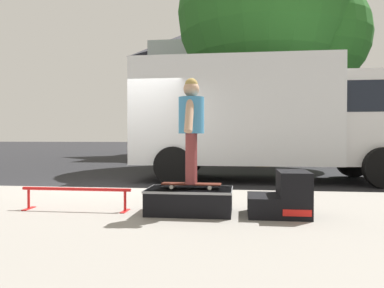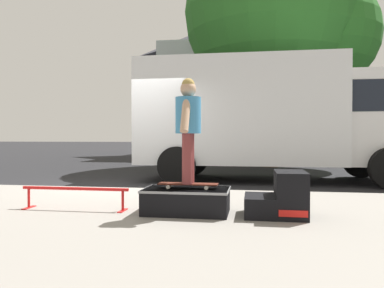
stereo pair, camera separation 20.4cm
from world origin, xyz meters
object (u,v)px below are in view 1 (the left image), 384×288
object	(u,v)px
skateboard	(191,184)
skater_kid	(191,122)
grind_rail	(76,193)
box_truck	(272,114)
skate_box	(190,200)
kicker_ramp	(284,197)
street_tree_main	(274,20)

from	to	relation	value
skateboard	skater_kid	bearing A→B (deg)	0.00
grind_rail	skateboard	size ratio (longest dim) A/B	1.98
skater_kid	box_truck	size ratio (longest dim) A/B	0.20
skateboard	box_truck	bearing A→B (deg)	73.84
skate_box	box_truck	xyz separation A→B (m)	(1.47, 4.98, 1.40)
kicker_ramp	box_truck	xyz separation A→B (m)	(0.25, 4.98, 1.34)
kicker_ramp	box_truck	bearing A→B (deg)	87.08
skater_kid	box_truck	distance (m)	5.21
skate_box	street_tree_main	bearing A→B (deg)	78.78
street_tree_main	grind_rail	bearing A→B (deg)	-110.00
skate_box	skateboard	size ratio (longest dim) A/B	1.43
kicker_ramp	skateboard	world-z (taller)	kicker_ramp
kicker_ramp	box_truck	world-z (taller)	box_truck
skate_box	grind_rail	bearing A→B (deg)	-180.00
skate_box	box_truck	world-z (taller)	box_truck
grind_rail	skateboard	distance (m)	1.60
kicker_ramp	skateboard	distance (m)	1.20
skateboard	street_tree_main	xyz separation A→B (m)	(1.86, 9.51, 4.96)
skate_box	kicker_ramp	bearing A→B (deg)	-0.02
kicker_ramp	grind_rail	size ratio (longest dim) A/B	0.49
skate_box	street_tree_main	distance (m)	10.98
kicker_ramp	skater_kid	bearing A→B (deg)	-179.65
skater_kid	box_truck	world-z (taller)	box_truck
skate_box	skater_kid	distance (m)	1.03
skate_box	street_tree_main	xyz separation A→B (m)	(1.88, 9.50, 5.16)
box_truck	skate_box	bearing A→B (deg)	-106.43
kicker_ramp	grind_rail	xyz separation A→B (m)	(-2.79, 0.00, -0.00)
skate_box	kicker_ramp	size ratio (longest dim) A/B	1.46
kicker_ramp	grind_rail	bearing A→B (deg)	180.00
kicker_ramp	skateboard	size ratio (longest dim) A/B	0.98
grind_rail	street_tree_main	bearing A→B (deg)	70.00
skate_box	grind_rail	xyz separation A→B (m)	(-1.57, -0.00, 0.06)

